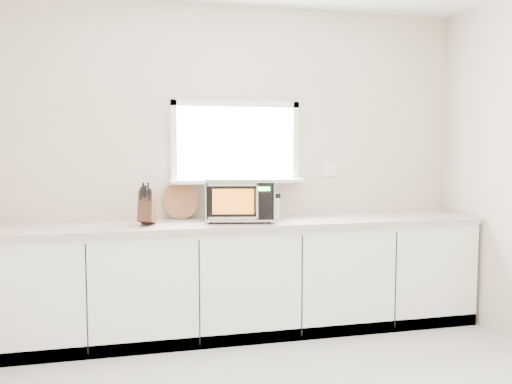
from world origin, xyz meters
name	(u,v)px	position (x,y,z in m)	size (l,w,h in m)	color
back_wall	(236,165)	(0.00, 2.00, 1.36)	(4.00, 0.17, 2.70)	beige
cabinets	(243,279)	(0.00, 1.70, 0.44)	(3.92, 0.60, 0.88)	white
countertop	(244,224)	(0.00, 1.69, 0.90)	(3.92, 0.64, 0.04)	beige
microwave	(240,198)	(-0.02, 1.71, 1.10)	(0.61, 0.53, 0.35)	black
knife_block	(147,207)	(-0.76, 1.65, 1.06)	(0.16, 0.25, 0.33)	#412217
cutting_board	(181,201)	(-0.47, 1.94, 1.07)	(0.30, 0.30, 0.02)	#925C38
coffee_grinder	(273,206)	(0.25, 1.70, 1.03)	(0.16, 0.16, 0.23)	silver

